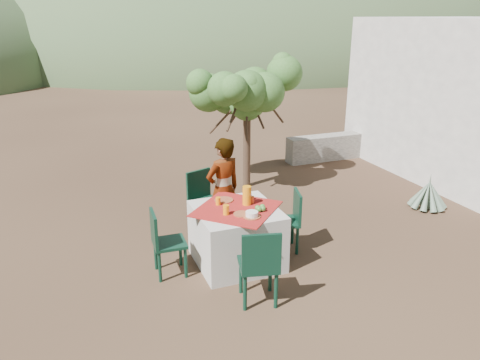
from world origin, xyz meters
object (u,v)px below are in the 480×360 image
chair_far (203,197)px  chair_right (289,218)px  table (237,236)px  shrub_tree (249,97)px  chair_near (260,264)px  juice_pitcher (247,196)px  person (223,190)px  agave (428,195)px  chair_left (163,240)px  guesthouse (476,97)px

chair_far → chair_right: bearing=-68.9°
table → shrub_tree: bearing=64.7°
chair_near → juice_pitcher: bearing=-90.8°
person → agave: (3.56, -0.15, -0.53)m
chair_near → agave: (3.73, 1.52, -0.29)m
table → chair_far: bearing=94.9°
chair_left → guesthouse: (6.79, 1.90, 1.03)m
chair_left → chair_right: bearing=-86.1°
chair_near → table: bearing=-82.2°
agave → chair_left: bearing=-173.6°
guesthouse → chair_right: bearing=-159.8°
chair_near → guesthouse: bearing=-140.2°
table → chair_right: bearing=5.3°
agave → guesthouse: size_ratio=0.16×
chair_near → juice_pitcher: (0.27, 1.04, 0.37)m
guesthouse → person: bearing=-167.9°
chair_right → person: 1.00m
shrub_tree → guesthouse: guesthouse is taller
table → chair_near: chair_near is taller
shrub_tree → chair_right: bearing=-100.1°
table → person: 0.79m
shrub_tree → agave: bearing=-41.8°
chair_left → shrub_tree: bearing=-37.3°
chair_near → chair_right: 1.38m
table → chair_near: (-0.10, -0.97, 0.13)m
table → juice_pitcher: size_ratio=5.28×
chair_far → juice_pitcher: size_ratio=3.63×
chair_near → chair_left: chair_near is taller
chair_left → guesthouse: 7.13m
table → agave: bearing=8.6°
chair_far → person: 0.54m
chair_near → guesthouse: (5.95, 2.91, 0.99)m
table → juice_pitcher: 0.54m
table → juice_pitcher: bearing=22.7°
chair_near → guesthouse: 6.70m
agave → guesthouse: guesthouse is taller
person → juice_pitcher: 0.65m
table → chair_near: size_ratio=1.41×
person → shrub_tree: shrub_tree is taller
chair_far → table: bearing=-103.9°
chair_left → guesthouse: guesthouse is taller
person → guesthouse: bearing=175.9°
chair_near → agave: bearing=-144.1°
chair_right → table: bearing=-69.0°
chair_right → agave: (2.83, 0.47, -0.24)m
table → chair_right: chair_right is taller
person → juice_pitcher: person is taller
shrub_tree → guesthouse: 4.65m
shrub_tree → guesthouse: bearing=-9.0°
chair_right → agave: bearing=115.2°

